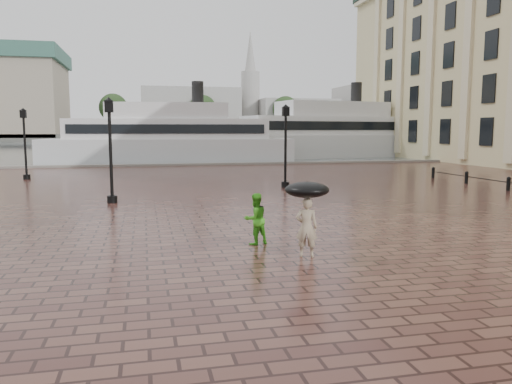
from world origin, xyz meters
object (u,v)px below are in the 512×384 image
child_pedestrian (255,219)px  ferry_near (169,138)px  adult_pedestrian (307,227)px  street_lamps (136,145)px  ferry_far (332,135)px

child_pedestrian → ferry_near: 36.22m
adult_pedestrian → child_pedestrian: adult_pedestrian is taller
adult_pedestrian → child_pedestrian: bearing=-38.4°
street_lamps → child_pedestrian: 14.98m
adult_pedestrian → ferry_near: size_ratio=0.06×
street_lamps → ferry_far: ferry_far is taller
adult_pedestrian → ferry_far: bearing=-91.0°
ferry_near → ferry_far: size_ratio=0.89×
adult_pedestrian → child_pedestrian: (-0.95, 1.61, -0.03)m
adult_pedestrian → ferry_near: bearing=-66.7°
child_pedestrian → ferry_near: bearing=-109.9°
adult_pedestrian → ferry_near: 37.84m
child_pedestrian → ferry_near: ferry_near is taller
ferry_near → ferry_far: bearing=23.3°
child_pedestrian → ferry_far: (18.60, 41.97, 1.90)m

